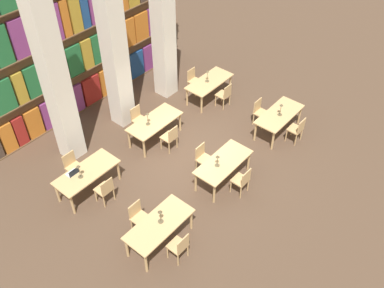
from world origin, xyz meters
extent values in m
plane|color=#4C3828|center=(0.00, 0.00, 0.00)|extent=(40.00, 40.00, 0.00)
cube|color=brown|center=(0.00, 4.47, 2.75)|extent=(8.65, 0.06, 5.50)
cube|color=brown|center=(0.00, 4.47, 0.01)|extent=(8.65, 0.35, 0.03)
cube|color=orange|center=(-3.30, 4.44, 0.54)|extent=(0.41, 0.20, 1.01)
cube|color=maroon|center=(-2.87, 4.44, 0.54)|extent=(0.35, 0.20, 1.01)
cube|color=orange|center=(-2.36, 4.44, 0.54)|extent=(0.52, 0.20, 1.01)
cube|color=#84387A|center=(-1.83, 4.44, 0.54)|extent=(0.40, 0.20, 1.01)
cube|color=navy|center=(-1.30, 4.44, 0.54)|extent=(0.55, 0.20, 1.01)
cube|color=#84387A|center=(-0.72, 4.44, 0.54)|extent=(0.55, 0.20, 1.01)
cube|color=maroon|center=(-0.02, 4.44, 0.54)|extent=(0.69, 0.20, 1.01)
cube|color=orange|center=(0.73, 4.44, 0.54)|extent=(0.68, 0.20, 1.01)
cube|color=#84387A|center=(1.45, 4.44, 0.54)|extent=(0.63, 0.20, 1.01)
cube|color=navy|center=(2.14, 4.44, 0.54)|extent=(0.65, 0.20, 1.01)
cube|color=#84387A|center=(2.76, 4.44, 0.54)|extent=(0.44, 0.20, 1.01)
cube|color=orange|center=(3.21, 4.44, 0.54)|extent=(0.36, 0.20, 1.01)
cube|color=tan|center=(3.61, 4.44, 0.54)|extent=(0.36, 0.20, 1.01)
cube|color=#236B38|center=(3.97, 4.44, 0.54)|extent=(0.30, 0.20, 1.01)
cube|color=#84387A|center=(4.21, 4.44, 0.54)|extent=(0.12, 0.20, 1.01)
cube|color=brown|center=(0.00, 4.47, 1.39)|extent=(8.65, 0.35, 0.03)
cube|color=#236B38|center=(-3.02, 4.44, 1.91)|extent=(0.70, 0.20, 1.02)
cube|color=#B7932D|center=(-2.45, 4.44, 1.91)|extent=(0.32, 0.20, 1.02)
cube|color=#236B38|center=(-2.00, 4.44, 1.91)|extent=(0.46, 0.20, 1.02)
cube|color=#84387A|center=(-1.40, 4.44, 1.91)|extent=(0.64, 0.20, 1.02)
cube|color=orange|center=(-0.88, 4.44, 1.91)|extent=(0.25, 0.20, 1.02)
cube|color=#236B38|center=(-0.46, 4.44, 1.91)|extent=(0.55, 0.20, 1.02)
cube|color=#B7932D|center=(0.06, 4.44, 1.91)|extent=(0.38, 0.20, 1.02)
cube|color=#236B38|center=(0.57, 4.44, 1.91)|extent=(0.59, 0.20, 1.02)
cube|color=#84387A|center=(1.22, 4.44, 1.91)|extent=(0.59, 0.20, 1.02)
cube|color=orange|center=(1.89, 4.44, 1.91)|extent=(0.59, 0.20, 1.02)
cube|color=orange|center=(2.54, 4.44, 1.91)|extent=(0.62, 0.20, 1.02)
cube|color=#84387A|center=(3.08, 4.44, 1.91)|extent=(0.40, 0.20, 1.02)
cube|color=#47382D|center=(3.60, 4.44, 1.91)|extent=(0.57, 0.20, 1.02)
cube|color=#84387A|center=(4.10, 4.44, 1.91)|extent=(0.35, 0.20, 1.02)
cube|color=brown|center=(0.00, 4.47, 2.77)|extent=(8.65, 0.35, 0.03)
cube|color=#236B38|center=(-2.57, 4.44, 3.35)|extent=(0.48, 0.20, 1.14)
cube|color=#84387A|center=(-1.92, 4.44, 3.35)|extent=(0.66, 0.20, 1.14)
cube|color=#84387A|center=(-1.29, 4.44, 3.35)|extent=(0.52, 0.20, 1.14)
cube|color=#84387A|center=(-0.81, 4.44, 3.35)|extent=(0.34, 0.20, 1.14)
cube|color=orange|center=(-0.46, 4.44, 3.35)|extent=(0.25, 0.20, 1.14)
cube|color=#B7932D|center=(-0.09, 4.44, 3.35)|extent=(0.36, 0.20, 1.14)
cube|color=navy|center=(0.26, 4.44, 3.35)|extent=(0.27, 0.20, 1.14)
cube|color=#84387A|center=(0.73, 4.44, 3.35)|extent=(0.55, 0.20, 1.14)
cube|color=navy|center=(1.22, 4.44, 3.35)|extent=(0.34, 0.20, 1.14)
cube|color=silver|center=(-2.12, 2.88, 3.00)|extent=(0.59, 0.59, 6.00)
cube|color=silver|center=(0.00, 2.88, 3.00)|extent=(0.59, 0.59, 6.00)
cube|color=silver|center=(2.12, 2.88, 3.00)|extent=(0.59, 0.59, 6.00)
cube|color=tan|center=(-2.76, -1.42, 0.72)|extent=(1.80, 0.81, 0.04)
cylinder|color=tan|center=(-3.58, -1.74, 0.35)|extent=(0.07, 0.07, 0.70)
cylinder|color=tan|center=(-1.94, -1.74, 0.35)|extent=(0.07, 0.07, 0.70)
cylinder|color=tan|center=(-3.58, -1.09, 0.35)|extent=(0.07, 0.07, 0.70)
cylinder|color=tan|center=(-1.94, -1.09, 0.35)|extent=(0.07, 0.07, 0.70)
cylinder|color=tan|center=(-2.98, -1.87, 0.22)|extent=(0.04, 0.04, 0.44)
cylinder|color=tan|center=(-2.62, -1.87, 0.22)|extent=(0.04, 0.04, 0.44)
cylinder|color=tan|center=(-2.98, -2.21, 0.22)|extent=(0.04, 0.04, 0.44)
cylinder|color=tan|center=(-2.62, -2.21, 0.22)|extent=(0.04, 0.04, 0.44)
cube|color=tan|center=(-2.80, -2.04, 0.46)|extent=(0.42, 0.40, 0.04)
cube|color=tan|center=(-2.80, -2.23, 0.69)|extent=(0.40, 0.03, 0.42)
cylinder|color=tan|center=(-2.62, -0.96, 0.22)|extent=(0.04, 0.04, 0.44)
cylinder|color=tan|center=(-2.98, -0.96, 0.22)|extent=(0.04, 0.04, 0.44)
cylinder|color=tan|center=(-2.62, -0.62, 0.22)|extent=(0.04, 0.04, 0.44)
cylinder|color=tan|center=(-2.98, -0.62, 0.22)|extent=(0.04, 0.04, 0.44)
cube|color=tan|center=(-2.80, -0.79, 0.46)|extent=(0.42, 0.40, 0.04)
cube|color=tan|center=(-2.80, -0.61, 0.69)|extent=(0.40, 0.03, 0.42)
cylinder|color=brown|center=(-2.69, -1.41, 0.75)|extent=(0.14, 0.14, 0.01)
cylinder|color=brown|center=(-2.69, -1.41, 0.92)|extent=(0.02, 0.02, 0.34)
cone|color=brown|center=(-2.69, -1.41, 1.13)|extent=(0.11, 0.11, 0.07)
cube|color=tan|center=(-0.05, -1.33, 0.72)|extent=(1.80, 0.81, 0.04)
cylinder|color=tan|center=(-0.87, -1.65, 0.35)|extent=(0.07, 0.07, 0.70)
cylinder|color=tan|center=(0.77, -1.65, 0.35)|extent=(0.07, 0.07, 0.70)
cylinder|color=tan|center=(-0.87, -1.00, 0.35)|extent=(0.07, 0.07, 0.70)
cylinder|color=tan|center=(0.77, -1.00, 0.35)|extent=(0.07, 0.07, 0.70)
cylinder|color=tan|center=(-0.28, -1.78, 0.22)|extent=(0.04, 0.04, 0.44)
cylinder|color=tan|center=(0.08, -1.78, 0.22)|extent=(0.04, 0.04, 0.44)
cylinder|color=tan|center=(-0.28, -2.12, 0.22)|extent=(0.04, 0.04, 0.44)
cylinder|color=tan|center=(0.08, -2.12, 0.22)|extent=(0.04, 0.04, 0.44)
cube|color=tan|center=(-0.10, -1.95, 0.46)|extent=(0.42, 0.40, 0.04)
cube|color=tan|center=(-0.10, -2.14, 0.69)|extent=(0.40, 0.03, 0.42)
cylinder|color=tan|center=(0.08, -0.87, 0.22)|extent=(0.04, 0.04, 0.44)
cylinder|color=tan|center=(-0.28, -0.87, 0.22)|extent=(0.04, 0.04, 0.44)
cylinder|color=tan|center=(0.08, -0.53, 0.22)|extent=(0.04, 0.04, 0.44)
cylinder|color=tan|center=(-0.28, -0.53, 0.22)|extent=(0.04, 0.04, 0.44)
cube|color=tan|center=(-0.10, -0.70, 0.46)|extent=(0.42, 0.40, 0.04)
cube|color=tan|center=(-0.10, -0.52, 0.69)|extent=(0.40, 0.03, 0.42)
cylinder|color=brown|center=(-0.28, -1.29, 0.75)|extent=(0.14, 0.14, 0.01)
cylinder|color=brown|center=(-0.28, -1.29, 0.90)|extent=(0.02, 0.02, 0.30)
cone|color=brown|center=(-0.28, -1.29, 1.09)|extent=(0.11, 0.11, 0.07)
cube|color=tan|center=(2.81, -1.39, 0.72)|extent=(1.80, 0.81, 0.04)
cylinder|color=tan|center=(1.99, -1.72, 0.35)|extent=(0.07, 0.07, 0.70)
cylinder|color=tan|center=(3.63, -1.72, 0.35)|extent=(0.07, 0.07, 0.70)
cylinder|color=tan|center=(1.99, -1.07, 0.35)|extent=(0.07, 0.07, 0.70)
cylinder|color=tan|center=(3.63, -1.07, 0.35)|extent=(0.07, 0.07, 0.70)
cylinder|color=tan|center=(2.60, -1.85, 0.22)|extent=(0.04, 0.04, 0.44)
cylinder|color=tan|center=(2.96, -1.85, 0.22)|extent=(0.04, 0.04, 0.44)
cylinder|color=tan|center=(2.60, -2.19, 0.22)|extent=(0.04, 0.04, 0.44)
cylinder|color=tan|center=(2.96, -2.19, 0.22)|extent=(0.04, 0.04, 0.44)
cube|color=tan|center=(2.78, -2.02, 0.46)|extent=(0.42, 0.40, 0.04)
cube|color=tan|center=(2.78, -2.20, 0.69)|extent=(0.40, 0.03, 0.42)
cylinder|color=tan|center=(2.96, -0.94, 0.22)|extent=(0.04, 0.04, 0.44)
cylinder|color=tan|center=(2.60, -0.94, 0.22)|extent=(0.04, 0.04, 0.44)
cylinder|color=tan|center=(2.96, -0.60, 0.22)|extent=(0.04, 0.04, 0.44)
cylinder|color=tan|center=(2.60, -0.60, 0.22)|extent=(0.04, 0.04, 0.44)
cube|color=tan|center=(2.78, -0.77, 0.46)|extent=(0.42, 0.40, 0.04)
cube|color=tan|center=(2.78, -0.58, 0.69)|extent=(0.40, 0.03, 0.42)
cylinder|color=brown|center=(2.77, -1.43, 0.75)|extent=(0.14, 0.14, 0.01)
cylinder|color=brown|center=(2.77, -1.43, 0.93)|extent=(0.02, 0.02, 0.35)
cone|color=brown|center=(2.77, -1.43, 1.13)|extent=(0.11, 0.11, 0.07)
cube|color=tan|center=(-2.77, 1.30, 0.72)|extent=(1.80, 0.81, 0.04)
cylinder|color=tan|center=(-3.59, 0.97, 0.35)|extent=(0.07, 0.07, 0.70)
cylinder|color=tan|center=(-1.95, 0.97, 0.35)|extent=(0.07, 0.07, 0.70)
cylinder|color=tan|center=(-3.59, 1.62, 0.35)|extent=(0.07, 0.07, 0.70)
cylinder|color=tan|center=(-1.95, 1.62, 0.35)|extent=(0.07, 0.07, 0.70)
cylinder|color=tan|center=(-2.93, 0.84, 0.22)|extent=(0.04, 0.04, 0.44)
cylinder|color=tan|center=(-2.57, 0.84, 0.22)|extent=(0.04, 0.04, 0.44)
cylinder|color=tan|center=(-2.93, 0.50, 0.22)|extent=(0.04, 0.04, 0.44)
cylinder|color=tan|center=(-2.57, 0.50, 0.22)|extent=(0.04, 0.04, 0.44)
cube|color=tan|center=(-2.75, 0.67, 0.46)|extent=(0.42, 0.40, 0.04)
cube|color=tan|center=(-2.75, 0.49, 0.69)|extent=(0.40, 0.03, 0.42)
cylinder|color=tan|center=(-2.57, 1.75, 0.22)|extent=(0.04, 0.04, 0.44)
cylinder|color=tan|center=(-2.93, 1.75, 0.22)|extent=(0.04, 0.04, 0.44)
cylinder|color=tan|center=(-2.57, 2.09, 0.22)|extent=(0.04, 0.04, 0.44)
cylinder|color=tan|center=(-2.93, 2.09, 0.22)|extent=(0.04, 0.04, 0.44)
cube|color=tan|center=(-2.75, 1.92, 0.46)|extent=(0.42, 0.40, 0.04)
cube|color=tan|center=(-2.75, 2.11, 0.69)|extent=(0.40, 0.03, 0.42)
cylinder|color=brown|center=(-2.99, 1.26, 0.75)|extent=(0.14, 0.14, 0.01)
cylinder|color=brown|center=(-2.99, 1.26, 0.93)|extent=(0.02, 0.02, 0.36)
cone|color=brown|center=(-2.99, 1.26, 1.15)|extent=(0.11, 0.11, 0.07)
cube|color=silver|center=(-3.06, 1.54, 0.74)|extent=(0.32, 0.22, 0.01)
cube|color=black|center=(-3.06, 1.43, 0.85)|extent=(0.32, 0.01, 0.20)
cube|color=tan|center=(0.00, 1.38, 0.72)|extent=(1.80, 0.81, 0.04)
cylinder|color=tan|center=(-0.82, 1.06, 0.35)|extent=(0.07, 0.07, 0.70)
cylinder|color=tan|center=(0.82, 1.06, 0.35)|extent=(0.07, 0.07, 0.70)
cylinder|color=tan|center=(-0.82, 1.71, 0.35)|extent=(0.07, 0.07, 0.70)
cylinder|color=tan|center=(0.82, 1.71, 0.35)|extent=(0.07, 0.07, 0.70)
cylinder|color=tan|center=(-0.23, 0.93, 0.22)|extent=(0.04, 0.04, 0.44)
cylinder|color=tan|center=(0.13, 0.93, 0.22)|extent=(0.04, 0.04, 0.44)
cylinder|color=tan|center=(-0.23, 0.59, 0.22)|extent=(0.04, 0.04, 0.44)
cylinder|color=tan|center=(0.13, 0.59, 0.22)|extent=(0.04, 0.04, 0.44)
cube|color=tan|center=(-0.05, 0.76, 0.46)|extent=(0.42, 0.40, 0.04)
cube|color=tan|center=(-0.05, 0.57, 0.69)|extent=(0.40, 0.03, 0.42)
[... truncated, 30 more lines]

